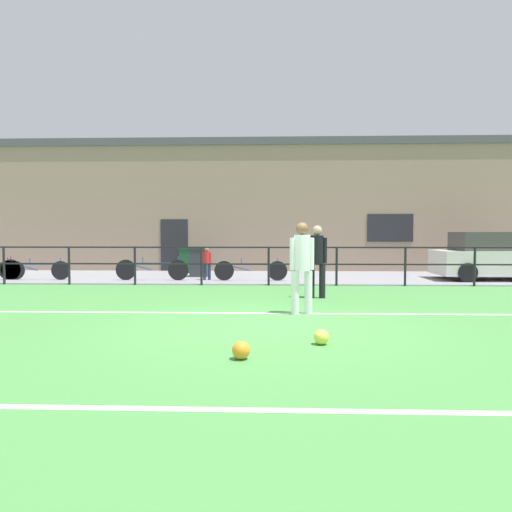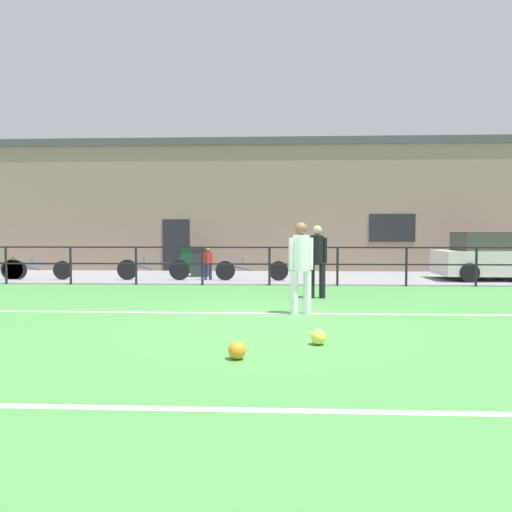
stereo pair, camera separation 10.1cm
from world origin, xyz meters
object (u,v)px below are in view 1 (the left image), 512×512
at_px(player_striker, 302,262).
at_px(bicycle_parked_2, 152,269).
at_px(soccer_ball_match, 321,337).
at_px(bicycle_parked_3, 38,270).
at_px(soccer_ball_spare, 241,350).
at_px(trash_bin_1, 187,260).
at_px(bicycle_parked_0, 251,270).
at_px(spectator_child, 207,261).
at_px(parked_car_red, 498,257).
at_px(trash_bin_0, 199,262).
at_px(player_goalkeeper, 317,257).

bearing_deg(player_striker, bicycle_parked_2, -66.58).
distance_m(soccer_ball_match, bicycle_parked_3, 11.97).
xyz_separation_m(soccer_ball_spare, trash_bin_1, (-2.92, 12.20, 0.39)).
bearing_deg(bicycle_parked_0, spectator_child, 174.23).
relative_size(parked_car_red, trash_bin_0, 4.02).
xyz_separation_m(soccer_ball_match, bicycle_parked_0, (-1.40, 8.54, 0.24)).
bearing_deg(spectator_child, soccer_ball_spare, 95.37).
relative_size(soccer_ball_match, trash_bin_1, 0.23).
bearing_deg(soccer_ball_spare, player_striker, 73.86).
relative_size(spectator_child, bicycle_parked_0, 0.46).
bearing_deg(parked_car_red, bicycle_parked_0, -175.58).
height_order(bicycle_parked_0, trash_bin_0, trash_bin_0).
height_order(player_striker, soccer_ball_match, player_striker).
distance_m(trash_bin_0, trash_bin_1, 1.68).
relative_size(bicycle_parked_0, bicycle_parked_3, 1.11).
distance_m(player_striker, soccer_ball_match, 2.63).
distance_m(bicycle_parked_2, trash_bin_1, 2.93).
bearing_deg(spectator_child, bicycle_parked_2, -0.50).
bearing_deg(player_goalkeeper, parked_car_red, 34.38).
xyz_separation_m(player_goalkeeper, parked_car_red, (6.35, 4.47, -0.22)).
height_order(player_goalkeeper, bicycle_parked_0, player_goalkeeper).
xyz_separation_m(bicycle_parked_3, trash_bin_0, (5.10, 1.34, 0.19)).
distance_m(parked_car_red, bicycle_parked_2, 11.35).
xyz_separation_m(bicycle_parked_2, trash_bin_0, (1.33, 1.34, 0.16)).
relative_size(bicycle_parked_0, trash_bin_1, 2.45).
bearing_deg(player_goalkeeper, trash_bin_0, 124.39).
bearing_deg(soccer_ball_match, soccer_ball_spare, -143.13).
bearing_deg(bicycle_parked_0, bicycle_parked_3, -180.00).
bearing_deg(player_striker, trash_bin_1, -79.65).
height_order(spectator_child, trash_bin_1, spectator_child).
distance_m(soccer_ball_match, spectator_child, 9.15).
height_order(soccer_ball_spare, bicycle_parked_2, bicycle_parked_2).
relative_size(bicycle_parked_3, trash_bin_1, 2.21).
relative_size(player_striker, parked_car_red, 0.43).
bearing_deg(bicycle_parked_0, bicycle_parked_2, -180.00).
height_order(spectator_child, bicycle_parked_3, spectator_child).
xyz_separation_m(bicycle_parked_0, bicycle_parked_2, (-3.21, -0.00, 0.02)).
height_order(player_striker, trash_bin_1, player_striker).
xyz_separation_m(spectator_child, bicycle_parked_2, (-1.78, -0.14, -0.26)).
bearing_deg(trash_bin_0, player_striker, -66.93).
bearing_deg(spectator_child, bicycle_parked_0, 169.07).
bearing_deg(trash_bin_1, bicycle_parked_0, -47.84).
relative_size(player_striker, trash_bin_1, 1.83).
distance_m(player_goalkeeper, soccer_ball_match, 4.80).
distance_m(player_goalkeeper, player_striker, 2.28).
bearing_deg(bicycle_parked_3, soccer_ball_spare, -51.97).
bearing_deg(bicycle_parked_0, soccer_ball_match, -80.69).
bearing_deg(soccer_ball_spare, bicycle_parked_3, 128.03).
xyz_separation_m(trash_bin_0, trash_bin_1, (-0.71, 1.52, -0.03)).
bearing_deg(player_goalkeeper, trash_bin_1, 122.27).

